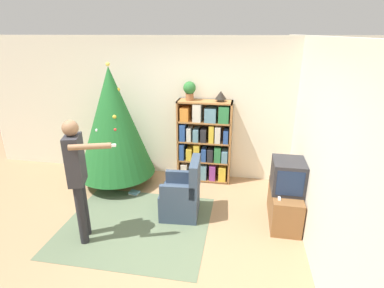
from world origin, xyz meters
TOP-DOWN VIEW (x-y plane):
  - ground_plane at (0.00, 0.00)m, footprint 14.00×14.00m
  - wall_back at (0.00, 2.06)m, footprint 8.00×0.10m
  - wall_right at (2.06, 0.00)m, footprint 0.10×8.00m
  - area_rug at (-0.33, 0.19)m, footprint 2.09×1.83m
  - bookshelf at (0.44, 1.82)m, footprint 0.97×0.33m
  - tv_stand at (1.79, 0.69)m, footprint 0.41×0.88m
  - television at (1.79, 0.68)m, footprint 0.44×0.50m
  - game_remote at (1.66, 0.42)m, footprint 0.04×0.12m
  - christmas_tree at (-1.11, 1.41)m, footprint 1.36×1.36m
  - armchair at (0.28, 0.59)m, footprint 0.61×0.60m
  - standing_person at (-0.90, -0.19)m, footprint 0.71×0.45m
  - potted_plant at (0.17, 1.83)m, footprint 0.22×0.22m
  - table_lamp at (0.71, 1.83)m, footprint 0.20×0.20m
  - book_pile_near_tree at (-0.67, 1.03)m, footprint 0.19×0.17m

SIDE VIEW (x-z plane):
  - ground_plane at x=0.00m, z-range 0.00..0.00m
  - area_rug at x=-0.33m, z-range 0.00..0.01m
  - book_pile_near_tree at x=-0.67m, z-range 0.00..0.06m
  - tv_stand at x=1.79m, z-range 0.00..0.52m
  - armchair at x=0.28m, z-range -0.14..0.78m
  - game_remote at x=1.66m, z-range 0.52..0.54m
  - television at x=1.79m, z-range 0.52..0.97m
  - bookshelf at x=0.44m, z-range 0.00..1.52m
  - standing_person at x=-0.90m, z-range 0.16..1.83m
  - christmas_tree at x=-1.11m, z-range 0.07..2.27m
  - wall_back at x=0.00m, z-range 0.00..2.60m
  - wall_right at x=2.06m, z-range 0.00..2.60m
  - table_lamp at x=0.71m, z-range 1.53..1.71m
  - potted_plant at x=0.17m, z-range 1.55..1.88m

